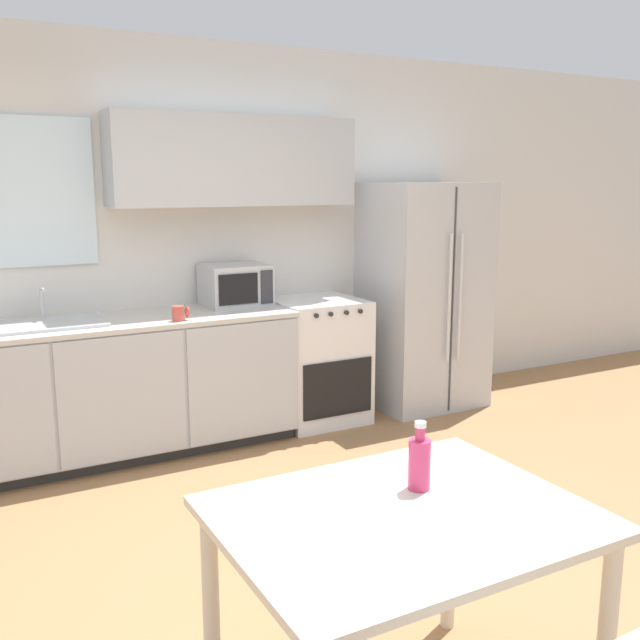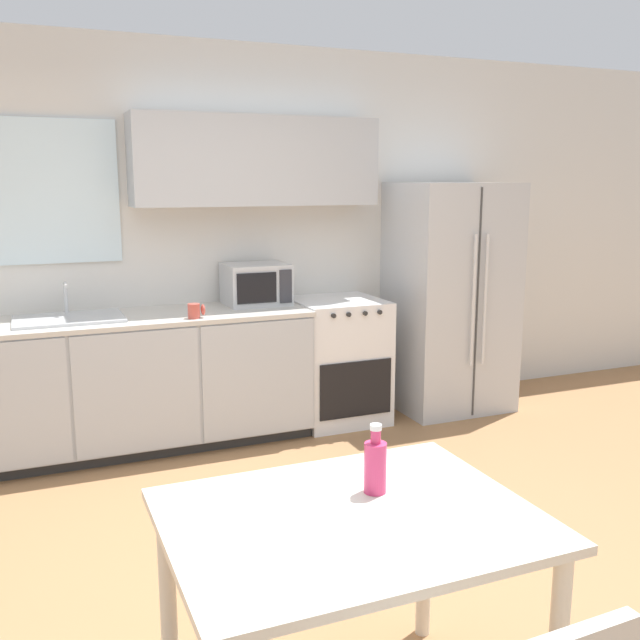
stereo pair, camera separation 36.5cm
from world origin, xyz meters
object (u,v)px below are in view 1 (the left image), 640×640
(drink_bottle, at_px, (419,462))
(dining_table, at_px, (403,545))
(coffee_mug, at_px, (179,313))
(refrigerator, at_px, (423,295))
(oven_range, at_px, (316,360))
(microwave, at_px, (235,285))

(drink_bottle, bearing_deg, dining_table, -140.78)
(coffee_mug, xyz_separation_m, drink_bottle, (0.01, -2.49, -0.09))
(drink_bottle, bearing_deg, refrigerator, 53.22)
(oven_range, height_order, dining_table, oven_range)
(oven_range, distance_m, coffee_mug, 1.23)
(oven_range, height_order, drink_bottle, drink_bottle)
(coffee_mug, bearing_deg, refrigerator, 5.98)
(microwave, xyz_separation_m, coffee_mug, (-0.52, -0.35, -0.10))
(drink_bottle, bearing_deg, coffee_mug, 90.32)
(coffee_mug, relative_size, dining_table, 0.10)
(microwave, xyz_separation_m, dining_table, (-0.65, -2.96, -0.38))
(coffee_mug, height_order, drink_bottle, drink_bottle)
(coffee_mug, xyz_separation_m, dining_table, (-0.13, -2.61, -0.29))
(oven_range, relative_size, dining_table, 0.82)
(microwave, height_order, drink_bottle, microwave)
(coffee_mug, height_order, dining_table, coffee_mug)
(coffee_mug, relative_size, drink_bottle, 0.46)
(oven_range, height_order, refrigerator, refrigerator)
(microwave, relative_size, coffee_mug, 4.09)
(coffee_mug, bearing_deg, drink_bottle, -89.68)
(microwave, bearing_deg, drink_bottle, -100.04)
(refrigerator, distance_m, coffee_mug, 2.05)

